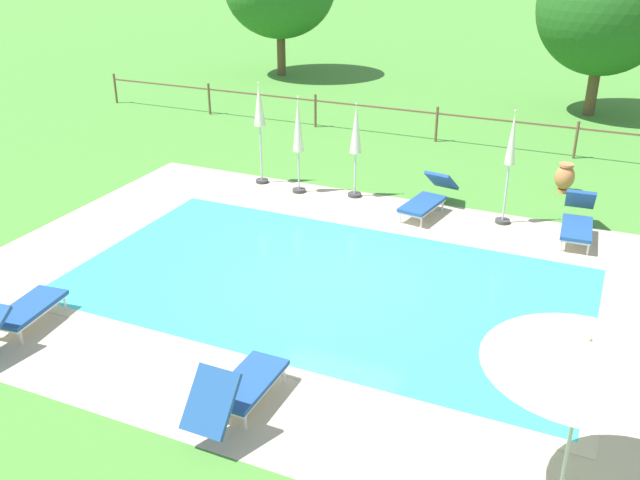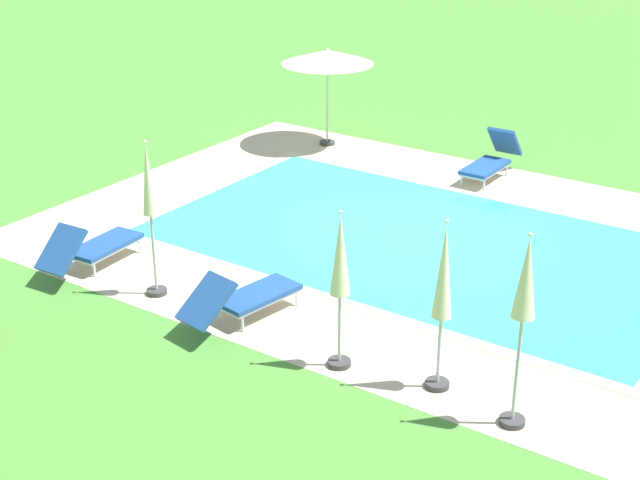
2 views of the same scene
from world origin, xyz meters
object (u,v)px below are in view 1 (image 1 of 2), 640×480
at_px(patio_umbrella_closed_row_west, 260,113).
at_px(sun_lounger_north_near_steps, 428,197).
at_px(patio_umbrella_closed_row_mid_west, 298,132).
at_px(patio_umbrella_closed_row_mid_east, 511,152).
at_px(sun_lounger_north_far, 578,220).
at_px(patio_umbrella_open_foreground, 586,354).
at_px(patio_umbrella_closed_row_centre, 356,136).
at_px(sun_lounger_north_mid, 239,388).
at_px(sun_lounger_north_end, 16,314).
at_px(tree_west_mid, 606,6).
at_px(terracotta_urn_near_fence, 565,177).

bearing_deg(patio_umbrella_closed_row_west, sun_lounger_north_near_steps, -3.19).
relative_size(patio_umbrella_closed_row_mid_west, patio_umbrella_closed_row_mid_east, 0.94).
bearing_deg(sun_lounger_north_near_steps, sun_lounger_north_far, -0.15).
xyz_separation_m(sun_lounger_north_near_steps, patio_umbrella_open_foreground, (3.79, -7.82, 1.67)).
distance_m(sun_lounger_north_far, patio_umbrella_open_foreground, 8.01).
height_order(patio_umbrella_closed_row_centre, patio_umbrella_closed_row_mid_east, patio_umbrella_closed_row_mid_east).
height_order(sun_lounger_north_mid, patio_umbrella_closed_row_mid_east, patio_umbrella_closed_row_mid_east).
distance_m(sun_lounger_north_mid, sun_lounger_north_end, 4.23).
bearing_deg(patio_umbrella_closed_row_mid_east, patio_umbrella_open_foreground, -75.04).
bearing_deg(tree_west_mid, patio_umbrella_closed_row_west, -123.57).
height_order(sun_lounger_north_far, terracotta_urn_near_fence, sun_lounger_north_far).
height_order(sun_lounger_north_far, patio_umbrella_closed_row_west, patio_umbrella_closed_row_west).
xyz_separation_m(patio_umbrella_closed_row_mid_west, patio_umbrella_closed_row_mid_east, (4.89, 0.10, 0.11)).
relative_size(sun_lounger_north_far, patio_umbrella_closed_row_centre, 0.88).
bearing_deg(terracotta_urn_near_fence, patio_umbrella_closed_row_mid_west, -156.04).
xyz_separation_m(sun_lounger_north_end, tree_west_mid, (7.12, 18.25, 3.15)).
distance_m(sun_lounger_north_far, patio_umbrella_closed_row_mid_west, 6.52).
relative_size(sun_lounger_north_mid, patio_umbrella_closed_row_centre, 0.83).
relative_size(sun_lounger_north_end, patio_umbrella_open_foreground, 0.93).
height_order(patio_umbrella_open_foreground, patio_umbrella_closed_row_west, patio_umbrella_closed_row_west).
relative_size(sun_lounger_north_near_steps, terracotta_urn_near_fence, 2.85).
bearing_deg(patio_umbrella_closed_row_west, patio_umbrella_closed_row_mid_west, -10.99).
bearing_deg(patio_umbrella_open_foreground, sun_lounger_north_far, 94.30).
bearing_deg(tree_west_mid, terracotta_urn_near_fence, -89.41).
xyz_separation_m(sun_lounger_north_near_steps, patio_umbrella_closed_row_mid_east, (1.67, 0.12, 1.25)).
height_order(sun_lounger_north_mid, patio_umbrella_closed_row_mid_west, patio_umbrella_closed_row_mid_west).
bearing_deg(patio_umbrella_closed_row_mid_west, patio_umbrella_open_foreground, -48.19).
relative_size(patio_umbrella_closed_row_west, terracotta_urn_near_fence, 3.51).
height_order(sun_lounger_north_mid, terracotta_urn_near_fence, sun_lounger_north_mid).
height_order(sun_lounger_north_near_steps, patio_umbrella_closed_row_west, patio_umbrella_closed_row_west).
bearing_deg(patio_umbrella_closed_row_west, terracotta_urn_near_fence, 18.81).
distance_m(patio_umbrella_closed_row_centre, tree_west_mid, 11.47).
relative_size(sun_lounger_north_mid, patio_umbrella_closed_row_west, 0.74).
xyz_separation_m(sun_lounger_north_mid, patio_umbrella_closed_row_west, (-4.02, 8.09, 1.39)).
height_order(sun_lounger_north_end, patio_umbrella_open_foreground, patio_umbrella_open_foreground).
bearing_deg(sun_lounger_north_far, sun_lounger_north_near_steps, 179.85).
distance_m(sun_lounger_north_near_steps, patio_umbrella_closed_row_west, 4.59).
bearing_deg(patio_umbrella_closed_row_mid_east, sun_lounger_north_end, -129.01).
bearing_deg(sun_lounger_north_far, sun_lounger_north_mid, -114.32).
distance_m(sun_lounger_north_end, patio_umbrella_closed_row_mid_west, 7.79).
xyz_separation_m(patio_umbrella_closed_row_mid_west, patio_umbrella_closed_row_centre, (1.34, 0.27, -0.02)).
distance_m(sun_lounger_north_near_steps, patio_umbrella_closed_row_mid_west, 3.42).
xyz_separation_m(patio_umbrella_closed_row_centre, tree_west_mid, (4.44, 10.38, 2.01)).
bearing_deg(sun_lounger_north_end, patio_umbrella_closed_row_mid_east, 50.99).
bearing_deg(terracotta_urn_near_fence, patio_umbrella_closed_row_centre, -152.71).
relative_size(patio_umbrella_closed_row_west, patio_umbrella_closed_row_mid_west, 1.08).
relative_size(patio_umbrella_open_foreground, tree_west_mid, 0.40).
relative_size(patio_umbrella_open_foreground, terracotta_urn_near_fence, 3.13).
bearing_deg(sun_lounger_north_end, patio_umbrella_closed_row_west, 88.55).
xyz_separation_m(sun_lounger_north_end, patio_umbrella_closed_row_mid_east, (6.23, 7.69, 1.26)).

